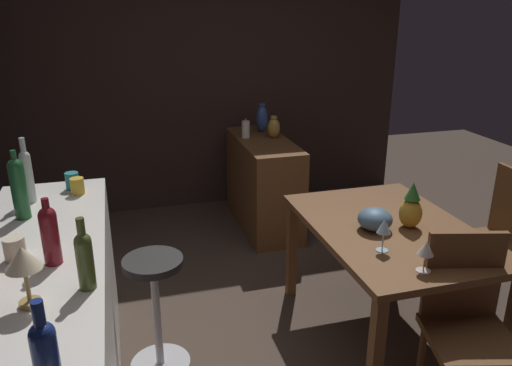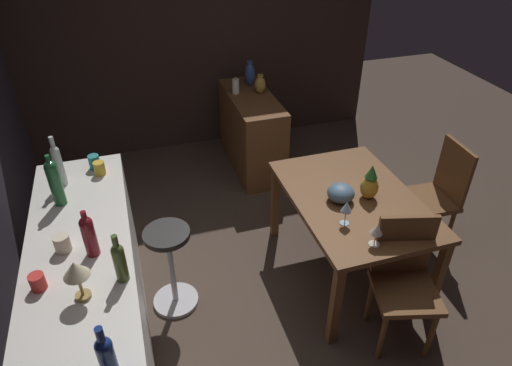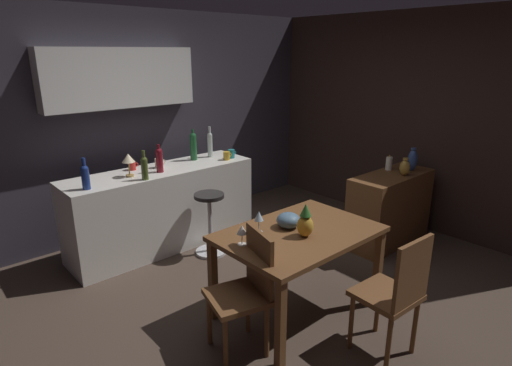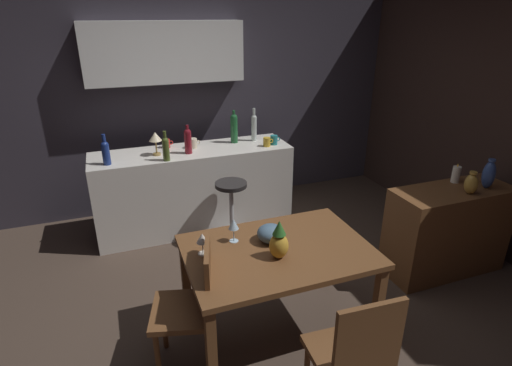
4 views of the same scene
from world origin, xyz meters
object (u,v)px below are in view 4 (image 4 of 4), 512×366
Objects in this scene: wine_bottle_olive at (166,148)px; wine_bottle_ruby at (188,140)px; wine_bottle_cobalt at (106,151)px; cup_red at (166,143)px; chair_near_window at (193,303)px; cup_cream at (193,143)px; pineapple_centerpiece at (279,242)px; cup_mustard at (267,142)px; sideboard_cabinet at (447,230)px; dining_table at (278,260)px; cup_teal at (274,140)px; wine_glass_right at (202,239)px; chair_by_doorway at (354,357)px; vase_brass at (471,183)px; fruit_bowl at (271,233)px; wine_bottle_green at (234,127)px; wine_glass_left at (234,225)px; vase_ceramic_blue at (489,174)px; bar_stool at (232,212)px; wine_bottle_clear at (254,126)px; counter_lamp at (155,138)px; pillar_candle_tall at (456,174)px.

wine_bottle_olive is 0.29m from wine_bottle_ruby.
wine_bottle_ruby is 0.80m from wine_bottle_cobalt.
wine_bottle_cobalt is at bearing -151.57° from cup_red.
chair_near_window is 7.35× the size of cup_cream.
pineapple_centerpiece reaches higher than cup_mustard.
wine_bottle_olive reaches higher than sideboard_cabinet.
dining_table is at bearing -109.26° from cup_mustard.
wine_glass_right is at bearing -126.18° from cup_teal.
chair_by_doorway is 4.84× the size of vase_brass.
wine_glass_right is at bearing -71.19° from wine_bottle_cobalt.
wine_glass_right is 1.94m from cup_red.
wine_glass_right is 1.37× the size of cup_red.
fruit_bowl is at bearing 16.52° from chair_near_window.
vase_brass reaches higher than dining_table.
wine_bottle_green is 3.21× the size of cup_mustard.
dining_table is 8.15× the size of wine_glass_right.
wine_bottle_cobalt is (-0.79, 1.52, 0.16)m from wine_glass_left.
vase_ceramic_blue is (2.22, -1.78, -0.00)m from cup_cream.
wine_glass_right is 2.33m from vase_brass.
wine_bottle_clear reaches higher than bar_stool.
fruit_bowl is at bearing 96.28° from chair_by_doorway.
cup_cream is at bearing 77.12° from chair_near_window.
fruit_bowl is 1.99m from cup_red.
wine_bottle_green is (0.31, 1.98, 0.42)m from dining_table.
wine_bottle_cobalt reaches higher than dining_table.
wine_bottle_clear is (0.79, 0.19, 0.03)m from wine_bottle_ruby.
wine_glass_left is 0.90× the size of vase_brass.
wine_bottle_ruby is 0.95m from cup_teal.
vase_ceramic_blue is at bearing -32.51° from counter_lamp.
wine_bottle_clear reaches higher than pillar_candle_tall.
wine_bottle_clear is (1.04, 0.34, 0.03)m from wine_bottle_olive.
bar_stool is 0.95m from cup_teal.
pillar_candle_tall is (1.81, 1.20, 0.37)m from chair_by_doorway.
sideboard_cabinet is at bearing -54.61° from cup_teal.
pillar_candle_tall is 0.26m from vase_ceramic_blue.
pineapple_centerpiece is 1.93m from cup_mustard.
vase_ceramic_blue is (3.11, -1.56, -0.08)m from wine_bottle_cobalt.
pillar_candle_tall is at bearing -30.84° from counter_lamp.
wine_glass_left is at bearing -80.55° from wine_bottle_olive.
cup_red is 0.65× the size of pillar_candle_tall.
cup_red reaches higher than wine_glass_left.
cup_cream is (0.34, 1.83, 0.10)m from wine_glass_right.
counter_lamp is (-0.66, 2.67, 0.56)m from chair_by_doorway.
cup_mustard is at bearing 34.93° from bar_stool.
cup_mustard is at bearing 60.60° from wine_glass_left.
fruit_bowl is (-0.01, 0.11, 0.15)m from dining_table.
wine_bottle_olive is 2.72m from pillar_candle_tall.
cup_red is at bearing 102.27° from fruit_bowl.
chair_by_doorway is at bearing -71.23° from wine_glass_left.
wine_bottle_olive is 0.82× the size of wine_bottle_green.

